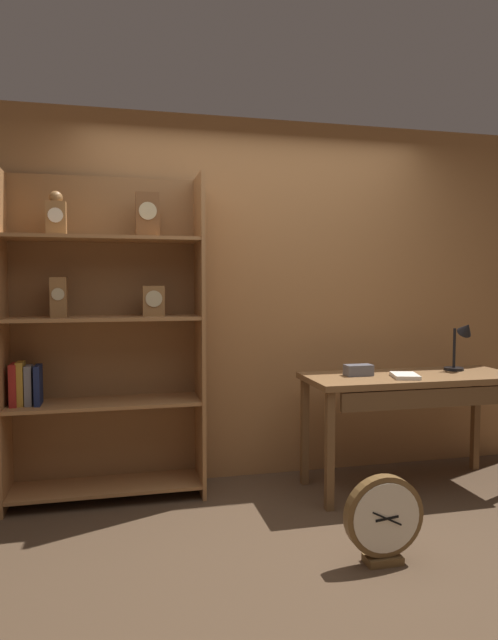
{
  "coord_description": "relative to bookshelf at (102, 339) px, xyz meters",
  "views": [
    {
      "loc": [
        -0.99,
        -2.57,
        1.42
      ],
      "look_at": [
        -0.22,
        0.68,
        1.2
      ],
      "focal_mm": 31.08,
      "sensor_mm": 36.0,
      "label": 1
    }
  ],
  "objects": [
    {
      "name": "round_clock_large",
      "position": [
        1.4,
        -1.24,
        -0.82
      ],
      "size": [
        0.41,
        0.11,
        0.45
      ],
      "color": "brown",
      "rests_on": "ground"
    },
    {
      "name": "workbench",
      "position": [
        2.06,
        -0.35,
        -0.36
      ],
      "size": [
        1.47,
        0.57,
        0.79
      ],
      "color": "brown",
      "rests_on": "ground"
    },
    {
      "name": "bookshelf",
      "position": [
        0.0,
        0.0,
        0.0
      ],
      "size": [
        1.26,
        0.39,
        2.13
      ],
      "color": "#9E6B3D",
      "rests_on": "ground"
    },
    {
      "name": "open_repair_manual",
      "position": [
        1.96,
        -0.42,
        -0.25
      ],
      "size": [
        0.21,
        0.26,
        0.02
      ],
      "primitive_type": "cube",
      "rotation": [
        0.0,
        0.0,
        -0.27
      ],
      "color": "silver",
      "rests_on": "workbench"
    },
    {
      "name": "ground_plane",
      "position": [
        1.1,
        -1.17,
        -1.05
      ],
      "size": [
        10.0,
        10.0,
        0.0
      ],
      "primitive_type": "plane",
      "color": "#4C3826"
    },
    {
      "name": "back_wood_panel",
      "position": [
        1.1,
        0.21,
        0.25
      ],
      "size": [
        4.8,
        0.05,
        2.6
      ],
      "primitive_type": "cube",
      "color": "#9E6B3D",
      "rests_on": "ground"
    },
    {
      "name": "toolbox_small",
      "position": [
        1.69,
        -0.28,
        -0.22
      ],
      "size": [
        0.19,
        0.1,
        0.07
      ],
      "primitive_type": "cube",
      "color": "#595960",
      "rests_on": "workbench"
    },
    {
      "name": "desk_lamp",
      "position": [
        2.5,
        -0.25,
        -0.05
      ],
      "size": [
        0.18,
        0.19,
        0.37
      ],
      "color": "black",
      "rests_on": "workbench"
    }
  ]
}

